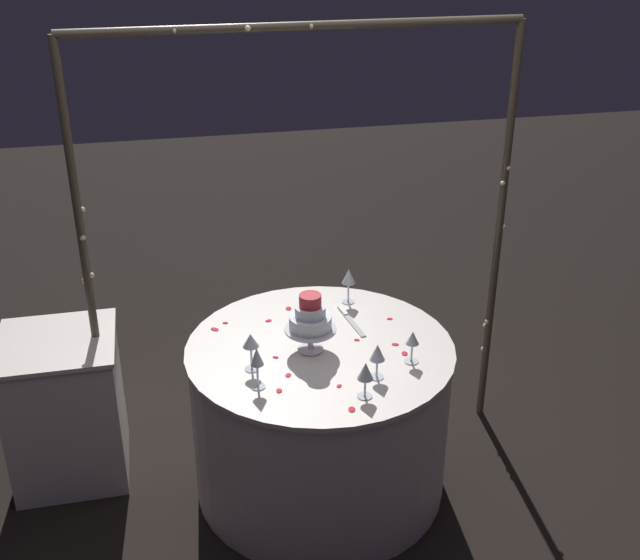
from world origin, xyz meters
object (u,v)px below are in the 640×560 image
wine_glass_0 (365,372)px  wine_glass_1 (257,359)px  decorative_arch (302,189)px  wine_glass_4 (377,354)px  tiered_cake (310,319)px  wine_glass_2 (412,340)px  wine_glass_5 (349,278)px  side_table (66,407)px  wine_glass_3 (251,342)px  cake_knife (349,319)px  main_table (320,417)px

wine_glass_0 → wine_glass_1: wine_glass_1 is taller
decorative_arch → wine_glass_4: size_ratio=13.31×
tiered_cake → wine_glass_0: size_ratio=1.74×
tiered_cake → wine_glass_0: 0.41m
wine_glass_4 → wine_glass_0: bearing=-124.3°
wine_glass_2 → wine_glass_5: 0.59m
side_table → wine_glass_1: 1.13m
wine_glass_3 → cake_knife: 0.60m
main_table → wine_glass_5: 0.66m
decorative_arch → cake_knife: 0.63m
side_table → wine_glass_4: 1.52m
decorative_arch → tiered_cake: decorative_arch is taller
tiered_cake → wine_glass_1: tiered_cake is taller
tiered_cake → wine_glass_3: (-0.27, -0.10, -0.02)m
tiered_cake → cake_knife: bearing=44.1°
decorative_arch → main_table: size_ratio=1.75×
wine_glass_1 → wine_glass_2: bearing=4.2°
wine_glass_0 → wine_glass_3: 0.49m
tiered_cake → wine_glass_1: size_ratio=1.48×
side_table → wine_glass_0: bearing=-31.7°
wine_glass_3 → wine_glass_5: wine_glass_5 is taller
wine_glass_1 → wine_glass_5: size_ratio=1.03×
side_table → cake_knife: bearing=-6.3°
decorative_arch → wine_glass_5: 0.51m
side_table → wine_glass_4: bearing=-25.8°
main_table → tiered_cake: bearing=-157.2°
tiered_cake → wine_glass_4: tiered_cake is taller
main_table → wine_glass_2: bearing=-30.2°
wine_glass_2 → wine_glass_4: 0.19m
side_table → main_table: bearing=-17.1°
side_table → wine_glass_2: 1.64m
tiered_cake → wine_glass_4: bearing=-50.5°
tiered_cake → wine_glass_5: 0.47m
tiered_cake → wine_glass_3: size_ratio=1.59×
wine_glass_4 → tiered_cake: bearing=129.5°
tiered_cake → wine_glass_5: (0.27, 0.39, -0.02)m
wine_glass_0 → tiered_cake: bearing=109.3°
side_table → wine_glass_1: size_ratio=3.97×
wine_glass_3 → wine_glass_0: bearing=-35.7°
wine_glass_1 → tiered_cake: bearing=41.4°
main_table → side_table: 1.18m
wine_glass_1 → wine_glass_4: size_ratio=1.17×
wine_glass_0 → wine_glass_3: wine_glass_3 is taller
decorative_arch → wine_glass_5: size_ratio=11.73×
wine_glass_2 → wine_glass_5: bearing=102.2°
wine_glass_5 → decorative_arch: bearing=-175.3°
tiered_cake → wine_glass_5: size_ratio=1.53×
wine_glass_1 → cake_knife: wine_glass_1 is taller
wine_glass_5 → main_table: bearing=-120.6°
main_table → cake_knife: (0.18, 0.20, 0.37)m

